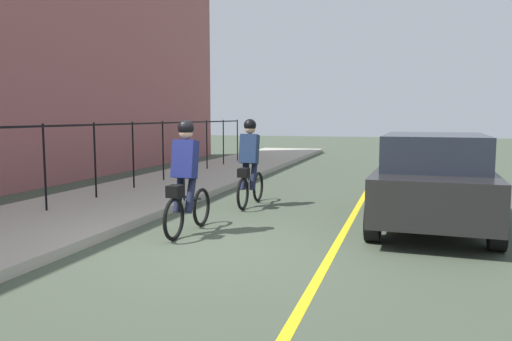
# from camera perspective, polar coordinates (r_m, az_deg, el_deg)

# --- Properties ---
(ground_plane) EXTENTS (80.00, 80.00, 0.00)m
(ground_plane) POSITION_cam_1_polar(r_m,az_deg,el_deg) (7.33, -4.15, -8.68)
(ground_plane) COLOR #404B3B
(lane_line_centre) EXTENTS (36.00, 0.12, 0.01)m
(lane_line_centre) POSITION_cam_1_polar(r_m,az_deg,el_deg) (6.94, 8.45, -9.58)
(lane_line_centre) COLOR yellow
(lane_line_centre) RESTS_ON ground
(sidewalk) EXTENTS (40.00, 3.20, 0.15)m
(sidewalk) POSITION_cam_1_polar(r_m,az_deg,el_deg) (9.08, -24.73, -5.86)
(sidewalk) COLOR #ACA595
(sidewalk) RESTS_ON ground
(iron_fence) EXTENTS (21.71, 0.04, 1.60)m
(iron_fence) POSITION_cam_1_polar(r_m,az_deg,el_deg) (9.93, -22.95, 2.38)
(iron_fence) COLOR black
(iron_fence) RESTS_ON sidewalk
(cyclist_lead) EXTENTS (1.71, 0.36, 1.83)m
(cyclist_lead) POSITION_cam_1_polar(r_m,az_deg,el_deg) (10.44, -0.73, 0.86)
(cyclist_lead) COLOR black
(cyclist_lead) RESTS_ON ground
(cyclist_follow) EXTENTS (1.71, 0.36, 1.83)m
(cyclist_follow) POSITION_cam_1_polar(r_m,az_deg,el_deg) (8.03, -7.97, -0.81)
(cyclist_follow) COLOR black
(cyclist_follow) RESTS_ON ground
(patrol_sedan) EXTENTS (4.46, 2.05, 1.58)m
(patrol_sedan) POSITION_cam_1_polar(r_m,az_deg,el_deg) (9.11, 19.50, -0.83)
(patrol_sedan) COLOR black
(patrol_sedan) RESTS_ON ground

